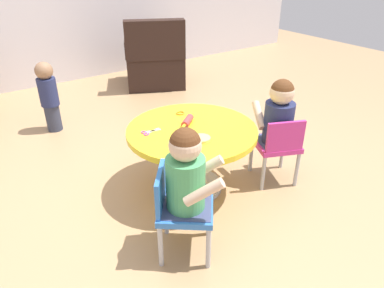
% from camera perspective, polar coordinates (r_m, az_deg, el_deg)
% --- Properties ---
extents(ground_plane, '(10.00, 10.00, 0.00)m').
position_cam_1_polar(ground_plane, '(2.69, 0.00, -6.80)').
color(ground_plane, tan).
extents(craft_table, '(0.90, 0.90, 0.48)m').
position_cam_1_polar(craft_table, '(2.50, 0.00, 0.14)').
color(craft_table, silver).
rests_on(craft_table, ground).
extents(child_chair_left, '(0.42, 0.42, 0.54)m').
position_cam_1_polar(child_chair_left, '(2.01, -1.99, -10.01)').
color(child_chair_left, '#B7B7BC').
rests_on(child_chair_left, ground).
extents(seated_child_left, '(0.44, 0.42, 0.51)m').
position_cam_1_polar(seated_child_left, '(1.87, -0.89, -4.64)').
color(seated_child_left, '#3F4772').
rests_on(seated_child_left, ground).
extents(child_chair_right, '(0.39, 0.39, 0.54)m').
position_cam_1_polar(child_chair_right, '(2.68, 13.43, -0.16)').
color(child_chair_right, '#B7B7BC').
rests_on(child_chair_right, ground).
extents(seated_child_right, '(0.38, 0.42, 0.51)m').
position_cam_1_polar(seated_child_right, '(2.61, 13.65, 4.61)').
color(seated_child_right, '#3F4772').
rests_on(seated_child_right, ground).
extents(armchair_dark, '(0.94, 0.95, 0.85)m').
position_cam_1_polar(armchair_dark, '(4.68, -5.91, 12.95)').
color(armchair_dark, black).
rests_on(armchair_dark, ground).
extents(toddler_standing, '(0.17, 0.17, 0.67)m').
position_cam_1_polar(toddler_standing, '(3.63, -21.80, 7.25)').
color(toddler_standing, '#33384C').
rests_on(toddler_standing, ground).
extents(rolling_pin, '(0.19, 0.16, 0.05)m').
position_cam_1_polar(rolling_pin, '(2.49, -0.73, 3.67)').
color(rolling_pin, '#D83F3F').
rests_on(rolling_pin, craft_table).
extents(craft_scissors, '(0.13, 0.07, 0.01)m').
position_cam_1_polar(craft_scissors, '(2.40, -6.91, 1.87)').
color(craft_scissors, silver).
rests_on(craft_scissors, craft_table).
extents(playdough_blob_0, '(0.12, 0.12, 0.02)m').
position_cam_1_polar(playdough_blob_0, '(2.30, 1.51, 0.88)').
color(playdough_blob_0, '#F2CC72').
rests_on(playdough_blob_0, craft_table).
extents(cookie_cutter_0, '(0.05, 0.05, 0.01)m').
position_cam_1_polar(cookie_cutter_0, '(2.41, -0.83, 2.25)').
color(cookie_cutter_0, '#3F99D8').
rests_on(cookie_cutter_0, craft_table).
extents(cookie_cutter_1, '(0.06, 0.06, 0.01)m').
position_cam_1_polar(cookie_cutter_1, '(2.67, -1.87, 4.94)').
color(cookie_cutter_1, orange).
rests_on(cookie_cutter_1, craft_table).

